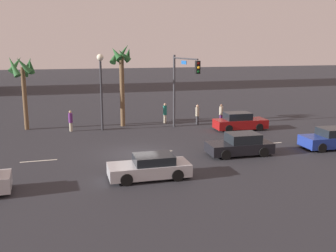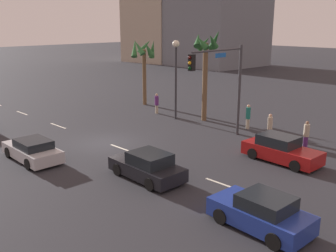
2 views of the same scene
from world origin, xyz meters
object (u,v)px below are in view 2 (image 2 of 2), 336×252
at_px(pedestrian_3, 157,103).
at_px(car_4, 147,166).
at_px(car_1, 261,213).
at_px(pedestrian_2, 306,134).
at_px(traffic_signal, 224,77).
at_px(pedestrian_0, 248,116).
at_px(pedestrian_1, 270,126).
at_px(car_3, 281,150).
at_px(palm_tree_1, 206,55).
at_px(palm_tree_0, 144,55).
at_px(streetlamp, 176,65).
at_px(building_1, 161,2).
at_px(car_0, 32,150).

bearing_deg(pedestrian_3, car_4, -45.26).
relative_size(car_1, pedestrian_2, 2.33).
height_order(car_1, pedestrian_2, pedestrian_2).
relative_size(traffic_signal, pedestrian_2, 3.66).
relative_size(pedestrian_0, pedestrian_1, 1.02).
xyz_separation_m(car_3, palm_tree_1, (-9.31, 4.43, 4.59)).
distance_m(car_4, pedestrian_2, 11.09).
distance_m(car_3, palm_tree_1, 11.29).
xyz_separation_m(car_4, palm_tree_0, (-14.00, 12.27, 4.14)).
xyz_separation_m(pedestrian_1, pedestrian_2, (2.47, 0.25, -0.07)).
height_order(streetlamp, pedestrian_1, streetlamp).
bearing_deg(streetlamp, pedestrian_2, 2.24).
bearing_deg(palm_tree_0, pedestrian_1, -7.44).
relative_size(streetlamp, palm_tree_0, 1.02).
distance_m(streetlamp, pedestrian_3, 4.39).
distance_m(pedestrian_2, pedestrian_3, 13.69).
bearing_deg(traffic_signal, car_3, -11.12).
relative_size(traffic_signal, palm_tree_0, 1.00).
distance_m(traffic_signal, building_1, 57.30).
bearing_deg(palm_tree_0, car_4, -41.21).
bearing_deg(car_1, car_4, 177.87).
distance_m(car_4, streetlamp, 13.33).
bearing_deg(traffic_signal, car_1, -45.43).
distance_m(car_3, car_4, 7.92).
bearing_deg(palm_tree_1, pedestrian_3, -166.70).
distance_m(car_0, building_1, 61.91).
xyz_separation_m(car_3, traffic_signal, (-4.91, 0.96, 3.61)).
xyz_separation_m(pedestrian_2, palm_tree_1, (-9.13, 0.95, 4.38)).
xyz_separation_m(traffic_signal, pedestrian_2, (4.73, 2.52, -3.39)).
bearing_deg(traffic_signal, building_1, 140.01).
distance_m(car_4, palm_tree_0, 19.07).
xyz_separation_m(car_0, palm_tree_0, (-7.28, 15.12, 4.19)).
relative_size(pedestrian_3, building_1, 0.07).
height_order(car_4, building_1, building_1).
bearing_deg(car_3, pedestrian_3, 166.40).
relative_size(car_1, pedestrian_3, 2.29).
distance_m(pedestrian_0, pedestrian_1, 3.02).
height_order(car_1, car_4, car_1).
distance_m(car_1, car_4, 6.79).
bearing_deg(car_4, car_3, 63.76).
distance_m(car_1, pedestrian_2, 11.38).
bearing_deg(car_3, palm_tree_1, 154.54).
relative_size(car_3, building_1, 0.19).
bearing_deg(pedestrian_2, traffic_signal, -151.99).
relative_size(car_4, pedestrian_3, 2.42).
relative_size(car_1, palm_tree_0, 0.64).
bearing_deg(building_1, car_1, -45.42).
bearing_deg(car_3, building_1, 142.27).
xyz_separation_m(streetlamp, pedestrian_1, (8.63, 0.18, -3.48)).
distance_m(streetlamp, pedestrian_2, 11.65).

